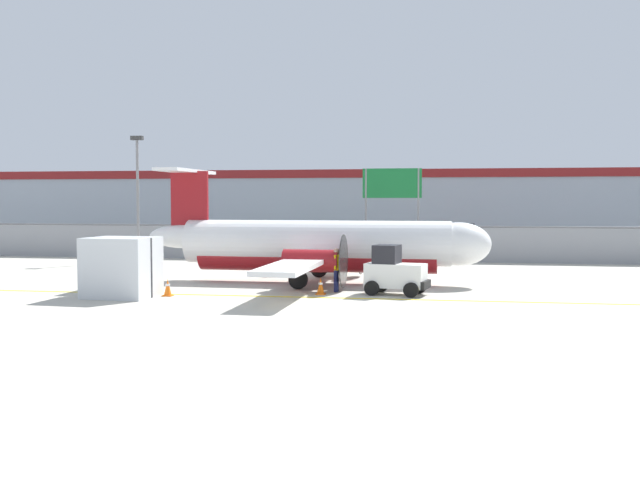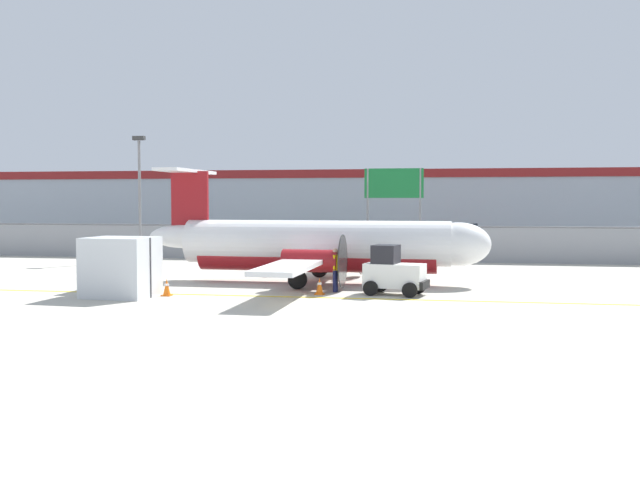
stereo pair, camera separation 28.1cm
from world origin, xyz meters
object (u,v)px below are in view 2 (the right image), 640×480
Objects in this scene: baggage_tug at (393,272)px; traffic_cone_far_right at (320,286)px; traffic_cone_near_left at (270,270)px; commuter_airplane at (322,246)px; cargo_container at (121,267)px; traffic_cone_far_left at (167,287)px; parked_car_1 at (248,235)px; parked_car_6 at (534,242)px; parked_car_5 at (462,233)px; parked_car_0 at (162,237)px; highway_sign at (394,191)px; parked_car_3 at (345,237)px; ground_crew_worker at (335,267)px; traffic_cone_near_right at (135,282)px; parked_car_7 at (591,240)px; parked_car_2 at (299,234)px; apron_light_pole at (140,187)px.

baggage_tug is 3.93× the size of traffic_cone_far_right.
traffic_cone_far_right is at bearing -59.38° from traffic_cone_near_left.
commuter_airplane is 6.38× the size of baggage_tug.
traffic_cone_far_left is (1.58, 0.50, -0.79)m from cargo_container.
parked_car_1 and parked_car_6 have the same top height.
traffic_cone_far_right is at bearing 18.69° from cargo_container.
parked_car_5 is at bearing 73.11° from cargo_container.
parked_car_0 is at bearing 124.66° from traffic_cone_far_right.
parked_car_0 is 1.01× the size of parked_car_6.
highway_sign reaches higher than parked_car_6.
parked_car_3 is at bearing -178.01° from parked_car_0.
traffic_cone_near_left is 22.25m from parked_car_1.
ground_crew_worker is 2.66× the size of traffic_cone_near_right.
traffic_cone_near_right is 26.79m from parked_car_1.
parked_car_1 is at bearing -147.98° from parked_car_0.
parked_car_7 is at bearing 175.80° from parked_car_0.
ground_crew_worker is 8.09m from cargo_container.
commuter_airplane is at bearing -82.26° from parked_car_2.
ground_crew_worker is 2.66× the size of traffic_cone_far_left.
baggage_tug is 10.15m from cargo_container.
parked_car_1 is at bearing 96.03° from traffic_cone_near_right.
ground_crew_worker is at bearing 20.41° from traffic_cone_far_left.
baggage_tug is 20.08m from apron_light_pole.
cargo_container is at bearing -96.75° from parked_car_2.
parked_car_5 reaches higher than traffic_cone_near_right.
traffic_cone_far_left is at bearing -131.08° from parked_car_6.
parked_car_2 is at bearing 13.35° from parked_car_5.
traffic_cone_far_left is 0.15× the size of parked_car_5.
traffic_cone_near_left is 6.90m from traffic_cone_near_right.
parked_car_2 is at bearing 120.69° from baggage_tug.
apron_light_pole reaches higher than parked_car_7.
apron_light_pole is at bearing 41.28° from parked_car_3.
parked_car_1 is 0.99× the size of parked_car_3.
parked_car_3 is 8.85m from highway_sign.
ground_crew_worker is 7.99m from traffic_cone_near_right.
parked_car_6 is (20.57, -6.02, 0.00)m from parked_car_1.
traffic_cone_far_right is 0.15× the size of parked_car_6.
parked_car_3 reaches higher than traffic_cone_far_left.
parked_car_3 and parked_car_7 have the same top height.
parked_car_3 is (-2.84, 23.58, -0.06)m from ground_crew_worker.
highway_sign is (8.29, -11.79, 3.24)m from parked_car_2.
ground_crew_worker and parked_car_7 have the same top height.
apron_light_pole reaches higher than parked_car_1.
parked_car_0 and parked_car_5 have the same top height.
parked_car_6 is at bearing -22.08° from parked_car_1.
ground_crew_worker is at bearing -121.76° from parked_car_6.
parked_car_0 is at bearing 1.22° from parked_car_3.
parked_car_1 is at bearing 128.76° from baggage_tug.
parked_car_0 is at bearing 125.92° from traffic_cone_near_left.
commuter_airplane is 20.18m from parked_car_6.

